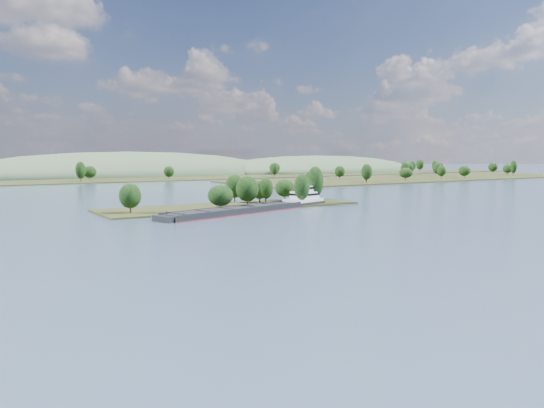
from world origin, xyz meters
TOP-DOWN VIEW (x-y plane):
  - ground at (0.00, 120.00)m, footprint 1800.00×1800.00m
  - tree_island at (6.37, 179.07)m, footprint 100.00×31.02m
  - right_bank at (232.16, 299.84)m, footprint 320.00×90.00m
  - back_shoreline at (7.73, 399.78)m, footprint 900.00×60.00m
  - hill_east at (260.00, 470.00)m, footprint 260.00×140.00m
  - hill_west at (60.00, 500.00)m, footprint 320.00×160.00m
  - cargo_barge at (3.80, 164.85)m, footprint 77.23×30.93m

SIDE VIEW (x-z plane):
  - ground at x=0.00m, z-range 0.00..0.00m
  - hill_east at x=260.00m, z-range -18.00..18.00m
  - hill_west at x=60.00m, z-range -22.00..22.00m
  - back_shoreline at x=7.73m, z-range -7.02..8.36m
  - right_bank at x=232.16m, z-range -6.63..8.56m
  - cargo_barge at x=3.80m, z-range -3.94..6.59m
  - tree_island at x=6.37m, z-range -3.99..11.95m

